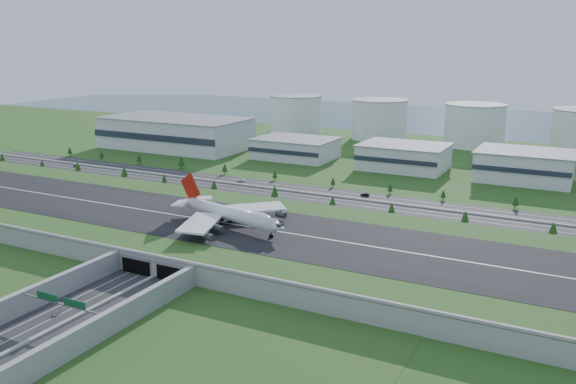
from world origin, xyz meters
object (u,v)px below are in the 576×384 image
at_px(fuel_tank_a, 296,114).
at_px(car_7, 241,180).
at_px(car_4, 76,166).
at_px(car_0, 56,313).
at_px(car_5, 365,195).
at_px(boeing_747, 230,214).
at_px(car_2, 138,300).

height_order(fuel_tank_a, car_7, fuel_tank_a).
bearing_deg(car_4, fuel_tank_a, -17.97).
height_order(car_0, car_5, car_5).
bearing_deg(car_5, car_0, -1.33).
bearing_deg(car_5, fuel_tank_a, -135.22).
bearing_deg(car_0, fuel_tank_a, 98.32).
height_order(fuel_tank_a, boeing_747, fuel_tank_a).
height_order(car_2, car_5, car_5).
xyz_separation_m(car_0, car_5, (35.55, 195.49, 0.20)).
xyz_separation_m(car_2, car_7, (-65.33, 173.60, 0.13)).
height_order(fuel_tank_a, car_4, fuel_tank_a).
xyz_separation_m(car_5, car_7, (-83.78, -1.27, -0.00)).
bearing_deg(car_2, boeing_747, -71.40).
height_order(fuel_tank_a, car_5, fuel_tank_a).
bearing_deg(car_0, car_2, 42.96).
relative_size(fuel_tank_a, car_2, 9.57).
relative_size(fuel_tank_a, car_0, 13.04).
bearing_deg(boeing_747, car_7, 134.10).
relative_size(car_0, car_7, 0.65).
xyz_separation_m(car_0, car_4, (-177.59, 179.70, 0.08)).
relative_size(car_5, car_7, 0.88).
xyz_separation_m(fuel_tank_a, boeing_747, (124.37, -312.43, -3.67)).
relative_size(boeing_747, car_0, 16.99).
distance_m(car_2, car_7, 185.48).
bearing_deg(car_2, car_0, 64.36).
relative_size(fuel_tank_a, car_7, 8.51).
xyz_separation_m(car_2, car_4, (-194.69, 159.07, 0.01)).
height_order(car_2, car_7, car_7).
distance_m(car_5, car_7, 83.79).
bearing_deg(car_7, car_0, -9.82).
bearing_deg(fuel_tank_a, car_4, -106.34).
distance_m(car_2, car_4, 251.41).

